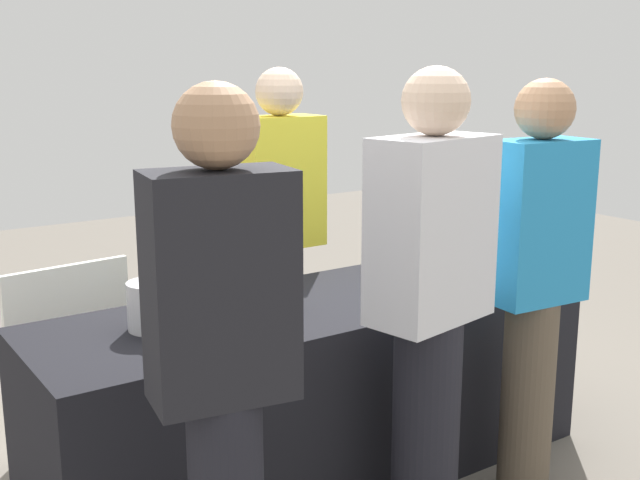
# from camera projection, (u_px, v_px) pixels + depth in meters

# --- Properties ---
(ground_plane) EXTENTS (12.00, 12.00, 0.00)m
(ground_plane) POSITION_uv_depth(u_px,v_px,m) (320.00, 473.00, 3.37)
(ground_plane) COLOR slate
(tasting_table) EXTENTS (2.34, 0.75, 0.77)m
(tasting_table) POSITION_uv_depth(u_px,v_px,m) (320.00, 389.00, 3.28)
(tasting_table) COLOR black
(tasting_table) RESTS_ON ground_plane
(wine_bottle_0) EXTENTS (0.08, 0.08, 0.34)m
(wine_bottle_0) POSITION_uv_depth(u_px,v_px,m) (177.00, 282.00, 3.01)
(wine_bottle_0) COLOR black
(wine_bottle_0) RESTS_ON tasting_table
(wine_bottle_1) EXTENTS (0.07, 0.07, 0.32)m
(wine_bottle_1) POSITION_uv_depth(u_px,v_px,m) (212.00, 280.00, 3.07)
(wine_bottle_1) COLOR black
(wine_bottle_1) RESTS_ON tasting_table
(wine_bottle_2) EXTENTS (0.07, 0.07, 0.30)m
(wine_bottle_2) POSITION_uv_depth(u_px,v_px,m) (240.00, 280.00, 3.07)
(wine_bottle_2) COLOR black
(wine_bottle_2) RESTS_ON tasting_table
(wine_bottle_3) EXTENTS (0.08, 0.08, 0.32)m
(wine_bottle_3) POSITION_uv_depth(u_px,v_px,m) (397.00, 253.00, 3.49)
(wine_bottle_3) COLOR black
(wine_bottle_3) RESTS_ON tasting_table
(wine_bottle_4) EXTENTS (0.07, 0.07, 0.31)m
(wine_bottle_4) POSITION_uv_depth(u_px,v_px,m) (442.00, 247.00, 3.65)
(wine_bottle_4) COLOR black
(wine_bottle_4) RESTS_ON tasting_table
(wine_glass_0) EXTENTS (0.08, 0.08, 0.14)m
(wine_glass_0) POSITION_uv_depth(u_px,v_px,m) (158.00, 313.00, 2.72)
(wine_glass_0) COLOR silver
(wine_glass_0) RESTS_ON tasting_table
(wine_glass_1) EXTENTS (0.07, 0.07, 0.15)m
(wine_glass_1) POSITION_uv_depth(u_px,v_px,m) (293.00, 285.00, 3.03)
(wine_glass_1) COLOR silver
(wine_glass_1) RESTS_ON tasting_table
(wine_glass_2) EXTENTS (0.07, 0.07, 0.15)m
(wine_glass_2) POSITION_uv_depth(u_px,v_px,m) (473.00, 263.00, 3.38)
(wine_glass_2) COLOR silver
(wine_glass_2) RESTS_ON tasting_table
(ice_bucket) EXTENTS (0.19, 0.19, 0.18)m
(ice_bucket) POSITION_uv_depth(u_px,v_px,m) (153.00, 306.00, 2.84)
(ice_bucket) COLOR silver
(ice_bucket) RESTS_ON tasting_table
(server_pouring) EXTENTS (0.40, 0.23, 1.69)m
(server_pouring) POSITION_uv_depth(u_px,v_px,m) (281.00, 228.00, 3.84)
(server_pouring) COLOR brown
(server_pouring) RESTS_ON ground_plane
(guest_0) EXTENTS (0.41, 0.27, 1.66)m
(guest_0) POSITION_uv_depth(u_px,v_px,m) (223.00, 367.00, 2.12)
(guest_0) COLOR black
(guest_0) RESTS_ON ground_plane
(guest_1) EXTENTS (0.48, 0.32, 1.70)m
(guest_1) POSITION_uv_depth(u_px,v_px,m) (430.00, 299.00, 2.72)
(guest_1) COLOR black
(guest_1) RESTS_ON ground_plane
(guest_2) EXTENTS (0.39, 0.24, 1.65)m
(guest_2) POSITION_uv_depth(u_px,v_px,m) (535.00, 278.00, 3.01)
(guest_2) COLOR brown
(guest_2) RESTS_ON ground_plane
(menu_board) EXTENTS (0.57, 0.09, 0.85)m
(menu_board) POSITION_uv_depth(u_px,v_px,m) (72.00, 358.00, 3.52)
(menu_board) COLOR white
(menu_board) RESTS_ON ground_plane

